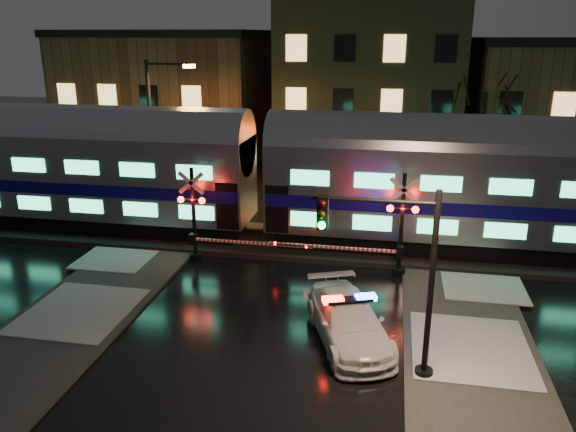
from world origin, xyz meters
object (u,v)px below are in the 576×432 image
(police_car, at_px, (349,321))
(crossing_signal_right, at_px, (392,235))
(traffic_light, at_px, (398,281))
(streetlight, at_px, (156,126))
(crossing_signal_left, at_px, (202,224))

(police_car, relative_size, crossing_signal_right, 0.87)
(police_car, relative_size, traffic_light, 0.94)
(police_car, height_order, streetlight, streetlight)
(police_car, xyz_separation_m, streetlight, (-11.29, 12.05, 3.90))
(police_car, height_order, crossing_signal_left, crossing_signal_left)
(crossing_signal_left, relative_size, streetlight, 0.72)
(police_car, height_order, crossing_signal_right, crossing_signal_right)
(traffic_light, xyz_separation_m, streetlight, (-12.69, 13.69, 1.68))
(crossing_signal_left, bearing_deg, crossing_signal_right, 0.03)
(police_car, distance_m, streetlight, 16.96)
(police_car, bearing_deg, crossing_signal_left, 120.25)
(crossing_signal_left, distance_m, traffic_light, 10.71)
(police_car, distance_m, traffic_light, 3.10)
(crossing_signal_left, height_order, streetlight, streetlight)
(crossing_signal_left, bearing_deg, streetlight, 124.96)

